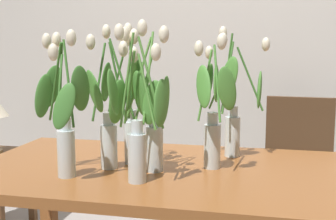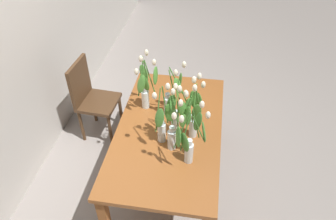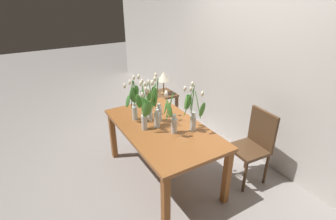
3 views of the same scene
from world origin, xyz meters
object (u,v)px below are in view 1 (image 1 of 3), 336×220
Objects in this scene: tulip_vase_4 at (231,105)px; dining_chair at (298,167)px; tulip_vase_1 at (148,121)px; tulip_vase_3 at (138,122)px; tulip_vase_0 at (128,118)px; dining_table at (165,189)px; tulip_vase_6 at (63,118)px; tulip_vase_2 at (213,124)px; tulip_vase_5 at (113,117)px.

dining_chair is (0.34, 0.70, -0.45)m from tulip_vase_4.
tulip_vase_1 reaches higher than tulip_vase_3.
tulip_vase_0 is 1.02× the size of tulip_vase_3.
dining_table is 0.52m from tulip_vase_6.
tulip_vase_3 is (-0.24, -0.22, 0.04)m from tulip_vase_2.
dining_table is 0.32m from tulip_vase_1.
tulip_vase_6 is (-0.35, -0.21, 0.32)m from dining_table.
tulip_vase_3 is at bearing -92.28° from tulip_vase_1.
tulip_vase_3 is 1.02× the size of tulip_vase_5.
tulip_vase_1 is 1.05× the size of tulip_vase_5.
tulip_vase_4 is (0.41, 0.22, 0.04)m from tulip_vase_0.
tulip_vase_2 is (0.36, -0.02, -0.01)m from tulip_vase_0.
tulip_vase_1 is 0.16m from tulip_vase_5.
tulip_vase_5 reaches higher than dining_table.
dining_table is at bearing 16.99° from tulip_vase_5.
tulip_vase_0 is (-0.17, 0.03, 0.29)m from dining_table.
tulip_vase_0 is 0.17m from tulip_vase_1.
tulip_vase_2 is at bearing 10.49° from tulip_vase_5.
tulip_vase_2 is 0.98× the size of tulip_vase_6.
tulip_vase_5 is at bearing 168.20° from tulip_vase_1.
dining_table is 0.37m from tulip_vase_5.
tulip_vase_0 is at bearing 177.35° from tulip_vase_2.
tulip_vase_0 is 1.08× the size of tulip_vase_2.
tulip_vase_5 is (-0.03, -0.09, 0.02)m from tulip_vase_0.
dining_table is 0.33m from tulip_vase_0.
tulip_vase_1 reaches higher than tulip_vase_2.
tulip_vase_0 is 0.30m from tulip_vase_6.
tulip_vase_1 is 0.12m from tulip_vase_3.
tulip_vase_1 is 0.63× the size of dining_chair.
dining_table is at bearing -133.98° from tulip_vase_4.
tulip_vase_1 reaches higher than tulip_vase_4.
tulip_vase_2 is at bearing 23.69° from tulip_vase_1.
tulip_vase_2 is at bearing -2.65° from tulip_vase_0.
tulip_vase_5 is (-0.39, -0.07, 0.03)m from tulip_vase_2.
tulip_vase_0 is at bearing 134.57° from tulip_vase_1.
tulip_vase_4 reaches higher than dining_chair.
tulip_vase_5 is at bearing -127.73° from dining_chair.
tulip_vase_4 is 1.05× the size of tulip_vase_6.
tulip_vase_1 reaches higher than tulip_vase_5.
tulip_vase_1 is (-0.05, -0.09, 0.30)m from dining_table.
tulip_vase_4 is at bearing 46.02° from dining_table.
tulip_vase_2 is at bearing -112.68° from dining_chair.
dining_table is 2.96× the size of tulip_vase_2.
tulip_vase_0 reaches higher than tulip_vase_6.
tulip_vase_4 reaches higher than dining_table.
tulip_vase_0 is 1.04× the size of tulip_vase_5.
dining_table is at bearing -176.52° from tulip_vase_2.
tulip_vase_6 is at bearing -127.38° from tulip_vase_0.
tulip_vase_0 is at bearing 69.15° from tulip_vase_5.
dining_table is at bearing -9.71° from tulip_vase_0.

